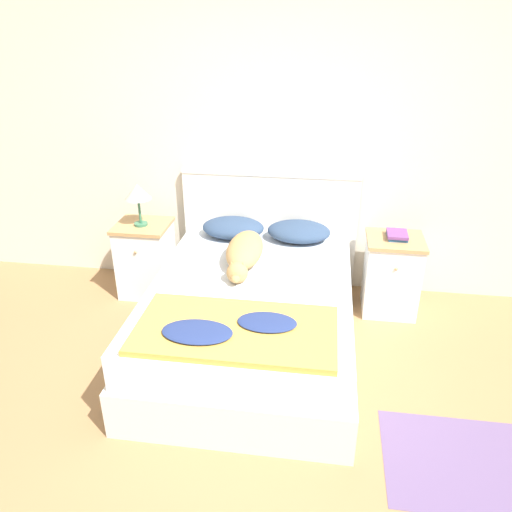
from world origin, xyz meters
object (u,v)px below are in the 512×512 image
Objects in this scene: dog at (244,252)px; table_lamp at (138,193)px; nightstand_right at (391,275)px; nightstand_left at (146,258)px; bed at (252,316)px; pillow_left at (233,228)px; pillow_right at (299,231)px; book_stack at (397,235)px.

table_lamp is (-0.93, 0.39, 0.27)m from dog.
nightstand_left is at bearing 180.00° from nightstand_right.
pillow_left is (-0.27, 0.74, 0.36)m from bed.
pillow_left is 1.44× the size of table_lamp.
dog is at bearing -127.79° from pillow_right.
pillow_right is 1.32m from table_lamp.
nightstand_left is at bearing 155.68° from dog.
dog is at bearing -23.11° from table_lamp.
pillow_left is (0.75, 0.05, 0.31)m from nightstand_left.
pillow_left is at bearing 177.72° from nightstand_right.
book_stack is (1.12, 0.43, 0.02)m from dog.
book_stack is (1.03, 0.70, 0.39)m from bed.
pillow_right is (0.54, 0.00, 0.00)m from pillow_left.
book_stack is at bearing 0.39° from nightstand_left.
nightstand_right is 1.33m from pillow_left.
pillow_right reaches higher than nightstand_left.
table_lamp reaches higher than nightstand_right.
book_stack is (1.30, -0.04, 0.03)m from pillow_left.
book_stack is at bearing 63.73° from nightstand_right.
dog is at bearing -24.32° from nightstand_left.
bed is 3.85× the size of pillow_right.
dog is at bearing -69.93° from pillow_left.
book_stack is at bearing 1.05° from table_lamp.
dog is (0.93, -0.42, 0.32)m from nightstand_left.
dog reaches higher than bed.
dog reaches higher than pillow_right.
dog is 2.26× the size of table_lamp.
book_stack is (2.05, 0.01, 0.34)m from nightstand_left.
book_stack is at bearing 21.02° from dog.
book_stack is 0.58× the size of table_lamp.
book_stack is 2.07m from table_lamp.
nightstand_right is (1.02, 0.69, 0.05)m from bed.
table_lamp is at bearing -90.00° from nightstand_left.
pillow_right is (0.27, 0.74, 0.36)m from bed.
table_lamp is (-2.04, -0.02, 0.59)m from nightstand_right.
pillow_right is 0.64× the size of dog.
pillow_left reaches higher than book_stack.
table_lamp is at bearing 156.89° from dog.
nightstand_left and nightstand_right have the same top height.
book_stack reaches higher than nightstand_left.
nightstand_left is 0.80× the size of dog.
bed is at bearing -109.89° from pillow_right.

